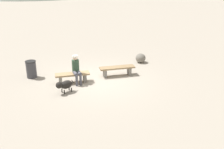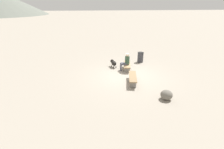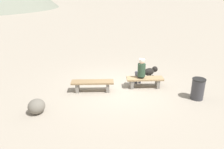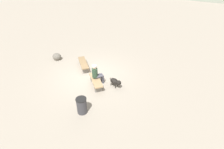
# 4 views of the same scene
# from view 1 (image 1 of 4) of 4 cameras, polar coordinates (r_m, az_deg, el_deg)

# --- Properties ---
(ground) EXTENTS (210.00, 210.00, 0.06)m
(ground) POSITION_cam_1_polar(r_m,az_deg,el_deg) (12.22, -3.60, -1.35)
(ground) COLOR #9E9384
(bench_left) EXTENTS (1.76, 0.78, 0.45)m
(bench_left) POSITION_cam_1_polar(r_m,az_deg,el_deg) (12.62, 1.14, 1.16)
(bench_left) COLOR gray
(bench_left) RESTS_ON ground
(bench_right) EXTENTS (1.60, 0.76, 0.44)m
(bench_right) POSITION_cam_1_polar(r_m,az_deg,el_deg) (11.95, -8.61, -0.32)
(bench_right) COLOR gray
(bench_right) RESTS_ON ground
(seated_person) EXTENTS (0.36, 0.67, 1.27)m
(seated_person) POSITION_cam_1_polar(r_m,az_deg,el_deg) (11.73, -7.81, 1.51)
(seated_person) COLOR #2D4733
(seated_person) RESTS_ON ground
(dog) EXTENTS (0.83, 0.47, 0.54)m
(dog) POSITION_cam_1_polar(r_m,az_deg,el_deg) (10.97, -10.27, -2.22)
(dog) COLOR black
(dog) RESTS_ON ground
(trash_bin) EXTENTS (0.50, 0.50, 0.82)m
(trash_bin) POSITION_cam_1_polar(r_m,az_deg,el_deg) (12.94, -17.18, 1.10)
(trash_bin) COLOR #38383D
(trash_bin) RESTS_ON ground
(boulder) EXTENTS (0.79, 0.80, 0.50)m
(boulder) POSITION_cam_1_polar(r_m,az_deg,el_deg) (14.65, 6.24, 3.58)
(boulder) COLOR #6B665B
(boulder) RESTS_ON ground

